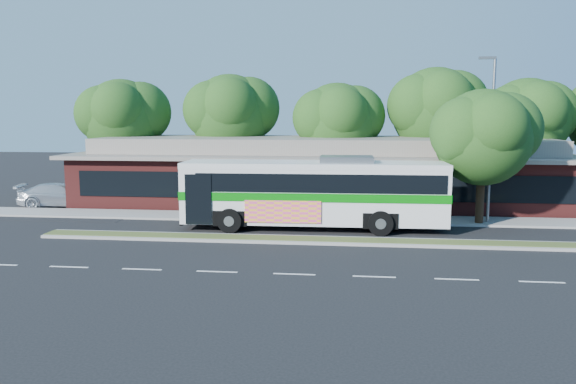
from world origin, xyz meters
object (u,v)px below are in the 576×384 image
object	(u,v)px
lamp_post	(491,135)
sedan	(60,195)
transit_bus	(315,188)
sidewalk_tree	(490,135)

from	to	relation	value
lamp_post	sedan	bearing A→B (deg)	173.50
sedan	lamp_post	bearing A→B (deg)	-110.45
sedan	transit_bus	bearing A→B (deg)	-121.28
transit_bus	sidewalk_tree	world-z (taller)	sidewalk_tree
lamp_post	sidewalk_tree	world-z (taller)	lamp_post
transit_bus	sedan	size ratio (longest dim) A/B	2.62
lamp_post	sedan	xyz separation A→B (m)	(-26.47, 3.02, -4.14)
lamp_post	transit_bus	size ratio (longest dim) A/B	0.65
lamp_post	sidewalk_tree	distance (m)	0.20
sidewalk_tree	sedan	bearing A→B (deg)	173.10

